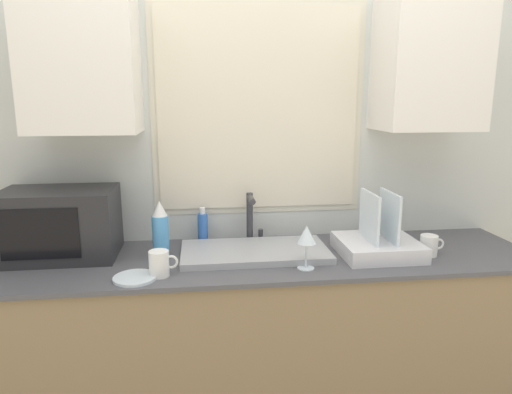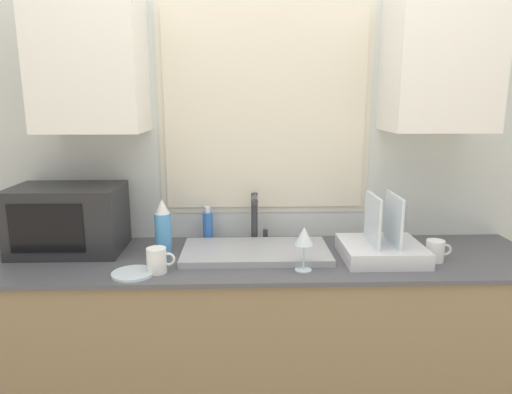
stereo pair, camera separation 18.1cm
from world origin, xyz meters
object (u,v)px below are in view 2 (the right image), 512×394
object	(u,v)px
dish_rack	(382,247)
soap_bottle	(208,226)
faucet	(255,214)
microwave	(68,219)
spray_bottle	(163,228)
wine_glass	(304,238)
mug_near_sink	(157,260)

from	to	relation	value
dish_rack	soap_bottle	distance (m)	0.83
faucet	microwave	size ratio (longest dim) A/B	0.51
spray_bottle	wine_glass	size ratio (longest dim) A/B	1.39
microwave	mug_near_sink	xyz separation A→B (m)	(0.45, -0.29, -0.10)
soap_bottle	wine_glass	distance (m)	0.59
dish_rack	mug_near_sink	world-z (taller)	dish_rack
mug_near_sink	wine_glass	size ratio (longest dim) A/B	0.62
faucet	wine_glass	distance (m)	0.43
faucet	soap_bottle	distance (m)	0.24
dish_rack	soap_bottle	xyz separation A→B (m)	(-0.79, 0.27, 0.03)
soap_bottle	spray_bottle	bearing A→B (deg)	-134.69
dish_rack	spray_bottle	size ratio (longest dim) A/B	1.35
microwave	wine_glass	distance (m)	1.09
soap_bottle	wine_glass	xyz separation A→B (m)	(0.42, -0.41, 0.06)
microwave	faucet	bearing A→B (deg)	6.77
mug_near_sink	wine_glass	xyz separation A→B (m)	(0.60, 0.01, 0.09)
spray_bottle	wine_glass	world-z (taller)	spray_bottle
spray_bottle	wine_glass	bearing A→B (deg)	-19.52
microwave	dish_rack	distance (m)	1.43
microwave	mug_near_sink	world-z (taller)	microwave
dish_rack	mug_near_sink	size ratio (longest dim) A/B	3.00
wine_glass	microwave	bearing A→B (deg)	165.12
faucet	wine_glass	world-z (taller)	faucet
faucet	soap_bottle	world-z (taller)	faucet
faucet	dish_rack	bearing A→B (deg)	-24.45
faucet	spray_bottle	distance (m)	0.45
spray_bottle	soap_bottle	distance (m)	0.27
mug_near_sink	wine_glass	distance (m)	0.61
faucet	spray_bottle	size ratio (longest dim) A/B	0.95
microwave	soap_bottle	world-z (taller)	microwave
spray_bottle	faucet	bearing A→B (deg)	21.45
soap_bottle	mug_near_sink	bearing A→B (deg)	-113.21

